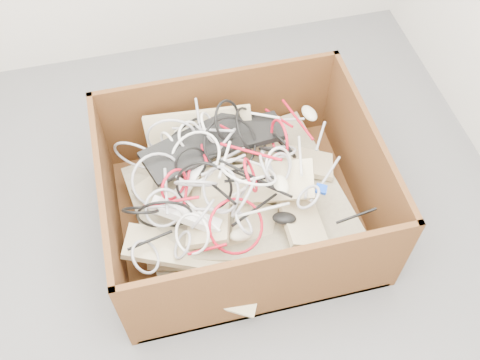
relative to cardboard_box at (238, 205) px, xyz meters
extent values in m
plane|color=#59585B|center=(-0.20, -0.21, -0.14)|extent=(3.00, 3.00, 0.00)
cube|color=#3E230F|center=(0.02, 0.00, -0.12)|extent=(1.15, 0.96, 0.03)
cube|color=#3E230F|center=(0.02, 0.47, 0.12)|extent=(1.15, 0.02, 0.51)
cube|color=#3E230F|center=(0.02, -0.47, 0.12)|extent=(1.15, 0.03, 0.51)
cube|color=#3E230F|center=(0.58, 0.00, 0.12)|extent=(0.02, 0.91, 0.51)
cube|color=#3E230F|center=(-0.55, 0.00, 0.12)|extent=(0.03, 0.91, 0.51)
cube|color=tan|center=(0.02, 0.02, -0.05)|extent=(1.01, 0.87, 0.19)
cube|color=tan|center=(-0.08, -0.05, 0.03)|extent=(0.72, 0.65, 0.20)
cube|color=beige|center=(-0.20, 0.20, 0.04)|extent=(0.51, 0.38, 0.09)
cube|color=beige|center=(0.25, 0.17, 0.06)|extent=(0.51, 0.34, 0.14)
cube|color=beige|center=(-0.03, -0.28, 0.05)|extent=(0.37, 0.50, 0.16)
cube|color=beige|center=(-0.28, -0.22, 0.09)|extent=(0.50, 0.32, 0.15)
cube|color=beige|center=(0.23, -0.10, 0.09)|extent=(0.19, 0.50, 0.15)
cube|color=beige|center=(-0.10, 0.32, 0.20)|extent=(0.48, 0.18, 0.21)
cube|color=beige|center=(-0.13, -0.03, 0.13)|extent=(0.29, 0.50, 0.17)
cube|color=beige|center=(0.08, -0.02, 0.18)|extent=(0.50, 0.30, 0.18)
cube|color=black|center=(0.01, 0.20, 0.24)|extent=(0.50, 0.21, 0.05)
cube|color=black|center=(-0.14, 0.17, 0.26)|extent=(0.51, 0.34, 0.08)
ellipsoid|color=beige|center=(-0.29, -0.01, 0.19)|extent=(0.11, 0.09, 0.04)
ellipsoid|color=beige|center=(0.41, 0.29, 0.20)|extent=(0.08, 0.11, 0.04)
ellipsoid|color=beige|center=(-0.04, -0.24, 0.15)|extent=(0.10, 0.06, 0.04)
ellipsoid|color=beige|center=(0.15, -0.14, 0.30)|extent=(0.06, 0.10, 0.04)
ellipsoid|color=beige|center=(-0.17, 0.25, 0.26)|extent=(0.12, 0.09, 0.04)
ellipsoid|color=black|center=(0.15, -0.20, 0.15)|extent=(0.11, 0.09, 0.04)
cube|color=white|center=(-0.16, 0.09, 0.21)|extent=(0.23, 0.23, 0.11)
cube|color=white|center=(-0.25, -0.13, 0.21)|extent=(0.28, 0.20, 0.10)
cube|color=blue|center=(0.32, -0.14, 0.22)|extent=(0.06, 0.06, 0.03)
torus|color=#9A999F|center=(0.19, 0.06, 0.25)|extent=(0.16, 0.14, 0.10)
torus|color=silver|center=(0.03, -0.07, 0.34)|extent=(0.24, 0.26, 0.19)
torus|color=black|center=(0.01, 0.23, 0.32)|extent=(0.18, 0.19, 0.23)
torus|color=#9A999F|center=(-0.18, -0.06, 0.31)|extent=(0.24, 0.14, 0.22)
torus|color=#B70D1F|center=(0.21, 0.10, 0.30)|extent=(0.04, 0.24, 0.24)
torus|color=#9A999F|center=(-0.33, -0.10, 0.25)|extent=(0.18, 0.13, 0.17)
torus|color=black|center=(0.23, 0.09, 0.25)|extent=(0.11, 0.20, 0.19)
torus|color=black|center=(0.11, 0.20, 0.26)|extent=(0.18, 0.31, 0.27)
torus|color=black|center=(-0.15, -0.06, 0.29)|extent=(0.31, 0.13, 0.30)
torus|color=#9A999F|center=(-0.18, -0.17, 0.26)|extent=(0.13, 0.17, 0.19)
torus|color=#9A999F|center=(-0.40, 0.26, 0.16)|extent=(0.28, 0.16, 0.31)
torus|color=#B70D1F|center=(0.03, -0.09, 0.34)|extent=(0.07, 0.19, 0.19)
torus|color=#9A999F|center=(-0.33, -0.08, 0.21)|extent=(0.19, 0.08, 0.19)
torus|color=black|center=(-0.18, 0.08, 0.26)|extent=(0.18, 0.12, 0.15)
torus|color=silver|center=(-0.16, 0.21, 0.29)|extent=(0.15, 0.13, 0.14)
torus|color=#9A999F|center=(-0.23, 0.25, 0.26)|extent=(0.27, 0.05, 0.27)
torus|color=#9A999F|center=(-0.28, -0.24, 0.18)|extent=(0.09, 0.15, 0.14)
torus|color=#9A999F|center=(-0.43, -0.26, 0.18)|extent=(0.12, 0.16, 0.14)
torus|color=silver|center=(-0.25, 0.23, 0.25)|extent=(0.07, 0.13, 0.14)
torus|color=#9A999F|center=(-0.02, -0.17, 0.32)|extent=(0.17, 0.20, 0.23)
torus|color=black|center=(-0.33, -0.11, 0.21)|extent=(0.31, 0.05, 0.31)
torus|color=silver|center=(-0.16, 0.08, 0.31)|extent=(0.30, 0.33, 0.15)
torus|color=silver|center=(-0.07, 0.23, 0.29)|extent=(0.10, 0.20, 0.19)
torus|color=silver|center=(-0.24, -0.24, 0.24)|extent=(0.15, 0.21, 0.18)
torus|color=black|center=(-0.18, 0.29, 0.22)|extent=(0.22, 0.18, 0.25)
torus|color=#9A999F|center=(-0.04, -0.27, 0.29)|extent=(0.09, 0.14, 0.12)
torus|color=#B70D1F|center=(-0.27, -0.01, 0.27)|extent=(0.17, 0.13, 0.20)
torus|color=#9A999F|center=(0.11, -0.06, 0.32)|extent=(0.08, 0.16, 0.15)
torus|color=silver|center=(0.03, -0.10, 0.32)|extent=(0.16, 0.10, 0.13)
torus|color=black|center=(0.00, 0.13, 0.28)|extent=(0.31, 0.23, 0.22)
torus|color=#9A999F|center=(-0.10, -0.12, 0.32)|extent=(0.15, 0.23, 0.23)
torus|color=silver|center=(-0.30, -0.11, 0.24)|extent=(0.10, 0.10, 0.13)
torus|color=#B70D1F|center=(-0.06, -0.24, 0.24)|extent=(0.24, 0.19, 0.18)
torus|color=#9A999F|center=(-0.33, 0.04, 0.24)|extent=(0.31, 0.22, 0.25)
torus|color=silver|center=(0.16, -0.05, 0.31)|extent=(0.18, 0.13, 0.19)
torus|color=#9A999F|center=(0.24, -0.21, 0.29)|extent=(0.11, 0.13, 0.12)
torus|color=black|center=(0.16, 0.05, 0.30)|extent=(0.16, 0.11, 0.13)
torus|color=#9A999F|center=(0.15, -0.07, 0.31)|extent=(0.18, 0.12, 0.19)
torus|color=black|center=(-0.42, -0.08, 0.23)|extent=(0.19, 0.15, 0.14)
cylinder|color=silver|center=(0.15, 0.28, 0.27)|extent=(0.20, 0.10, 0.02)
cylinder|color=#9A999F|center=(-0.13, -0.16, 0.25)|extent=(0.16, 0.04, 0.05)
cylinder|color=#B70D1F|center=(-0.29, -0.09, 0.26)|extent=(0.22, 0.03, 0.03)
cylinder|color=#9A999F|center=(-0.30, -0.04, 0.28)|extent=(0.04, 0.23, 0.02)
cylinder|color=#9A999F|center=(0.12, -0.02, 0.29)|extent=(0.03, 0.14, 0.04)
cylinder|color=black|center=(0.02, -0.20, 0.26)|extent=(0.22, 0.15, 0.07)
cylinder|color=black|center=(0.06, 0.17, 0.24)|extent=(0.14, 0.12, 0.04)
cylinder|color=#B70D1F|center=(-0.19, -0.30, 0.21)|extent=(0.16, 0.03, 0.05)
cylinder|color=#9A999F|center=(-0.10, 0.23, 0.28)|extent=(0.26, 0.15, 0.09)
cylinder|color=#9A999F|center=(0.42, 0.15, 0.20)|extent=(0.09, 0.13, 0.05)
cylinder|color=#9A999F|center=(-0.02, 0.06, 0.29)|extent=(0.16, 0.11, 0.07)
cylinder|color=black|center=(-0.09, -0.13, 0.31)|extent=(0.07, 0.15, 0.07)
cylinder|color=silver|center=(0.06, -0.21, 0.26)|extent=(0.23, 0.05, 0.06)
cylinder|color=silver|center=(-0.05, 0.00, 0.35)|extent=(0.10, 0.19, 0.04)
cylinder|color=black|center=(0.03, -0.09, 0.31)|extent=(0.21, 0.03, 0.02)
cylinder|color=#B70D1F|center=(-0.20, 0.05, 0.24)|extent=(0.11, 0.28, 0.07)
cylinder|color=silver|center=(0.28, 0.03, 0.24)|extent=(0.09, 0.27, 0.09)
cylinder|color=#B70D1F|center=(-0.02, 0.25, 0.27)|extent=(0.09, 0.14, 0.07)
cylinder|color=black|center=(0.44, -0.27, 0.17)|extent=(0.17, 0.02, 0.05)
cylinder|color=black|center=(-0.40, -0.20, 0.20)|extent=(0.19, 0.06, 0.03)
cylinder|color=#9A999F|center=(-0.09, 0.24, 0.24)|extent=(0.10, 0.17, 0.03)
cylinder|color=#B70D1F|center=(0.34, 0.25, 0.22)|extent=(0.08, 0.27, 0.02)
cylinder|color=#9A999F|center=(0.31, 0.26, 0.21)|extent=(0.13, 0.01, 0.04)
cylinder|color=black|center=(0.04, -0.08, 0.32)|extent=(0.24, 0.16, 0.11)
cylinder|color=#9A999F|center=(-0.06, -0.01, 0.33)|extent=(0.20, 0.07, 0.02)
cylinder|color=silver|center=(0.02, -0.10, 0.27)|extent=(0.15, 0.11, 0.07)
cylinder|color=#9A999F|center=(0.36, -0.09, 0.21)|extent=(0.19, 0.18, 0.05)
cylinder|color=#9A999F|center=(-0.10, 0.33, 0.28)|extent=(0.03, 0.18, 0.02)
cylinder|color=silver|center=(-0.18, -0.17, 0.25)|extent=(0.12, 0.19, 0.03)
cylinder|color=#B70D1F|center=(0.26, 0.28, 0.22)|extent=(0.09, 0.18, 0.07)
cylinder|color=#9A999F|center=(-0.01, 0.14, 0.30)|extent=(0.10, 0.11, 0.02)
cylinder|color=#B70D1F|center=(-0.12, 0.16, 0.27)|extent=(0.02, 0.21, 0.04)
cylinder|color=black|center=(0.08, -0.10, 0.28)|extent=(0.19, 0.24, 0.09)
cylinder|color=#B70D1F|center=(0.06, 0.01, 0.35)|extent=(0.22, 0.20, 0.09)
camera|label=1|loc=(-0.31, -1.33, 2.12)|focal=41.83mm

